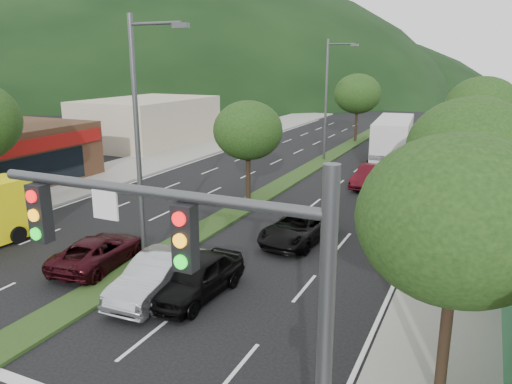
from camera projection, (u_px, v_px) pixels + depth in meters
The scene contains 22 objects.
sidewalk_right at pixel (480, 199), 30.71m from camera, with size 5.00×90.00×0.15m, color gray.
sidewalk_left at pixel (143, 164), 41.05m from camera, with size 6.00×90.00×0.15m, color gray.
median at pixel (304, 171), 38.41m from camera, with size 1.60×56.00×0.12m, color #1A3513.
traffic_signal at pixel (226, 306), 7.65m from camera, with size 6.12×0.40×7.00m.
bldg_left_far at pixel (148, 121), 50.81m from camera, with size 9.00×14.00×4.60m, color #B6A991.
hill_far at pixel (136, 91), 142.85m from camera, with size 176.00×132.00×82.00m, color black.
tree_r_a at pixel (458, 219), 11.27m from camera, with size 4.60×4.60×6.63m.
tree_r_b at pixel (472, 153), 18.23m from camera, with size 4.80×4.80×6.94m.
tree_r_c at pixel (478, 133), 25.33m from camera, with size 4.40×4.40×6.48m.
tree_r_d at pixel (482, 108), 34.00m from camera, with size 5.00×5.00×7.17m.
tree_r_e at pixel (484, 102), 42.85m from camera, with size 4.60×4.60×6.71m.
tree_med_near at pixel (248, 131), 28.52m from camera, with size 4.00×4.00×6.02m.
tree_med_far at pixel (358, 94), 51.20m from camera, with size 4.80×4.80×6.94m.
streetlight_near at pixel (141, 133), 19.37m from camera, with size 2.60×0.25×10.00m.
streetlight_mid at pixel (329, 95), 41.31m from camera, with size 2.60×0.25×10.00m.
sedan_silver at pixel (158, 276), 18.01m from camera, with size 1.64×4.69×1.55m, color #9D9FA4.
suv_maroon at pixel (99, 251), 20.65m from camera, with size 2.17×4.70×1.31m, color black.
car_queue_a at pixel (197, 277), 17.93m from camera, with size 1.80×4.47×1.52m, color black.
car_queue_b at pixel (407, 201), 27.97m from camera, with size 1.92×4.73×1.37m, color #525257.
car_queue_c at pixel (371, 176), 33.61m from camera, with size 1.59×4.55×1.50m, color #460B13.
car_queue_d at pixel (299, 228), 23.44m from camera, with size 2.30×4.99×1.39m, color black.
motorhome at pixel (393, 140), 41.08m from camera, with size 3.84×9.89×3.71m.
Camera 1 is at (12.36, -7.66, 8.29)m, focal length 35.00 mm.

